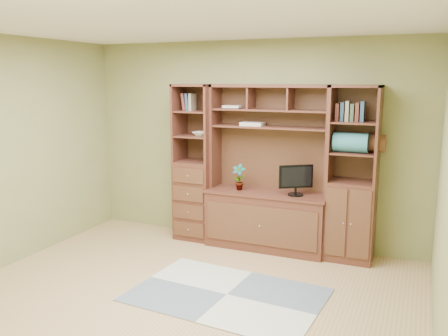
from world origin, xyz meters
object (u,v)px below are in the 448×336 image
at_px(left_tower, 196,163).
at_px(monitor, 296,175).
at_px(right_tower, 353,174).
at_px(center_hutch, 267,169).

height_order(left_tower, monitor, left_tower).
bearing_deg(monitor, right_tower, -27.03).
distance_m(center_hutch, left_tower, 1.00).
xyz_separation_m(center_hutch, right_tower, (1.02, 0.04, 0.00)).
distance_m(left_tower, right_tower, 2.02).
distance_m(center_hutch, monitor, 0.38).
xyz_separation_m(center_hutch, left_tower, (-1.00, 0.04, 0.00)).
height_order(center_hutch, monitor, center_hutch).
bearing_deg(right_tower, monitor, -173.41).
distance_m(center_hutch, right_tower, 1.03).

